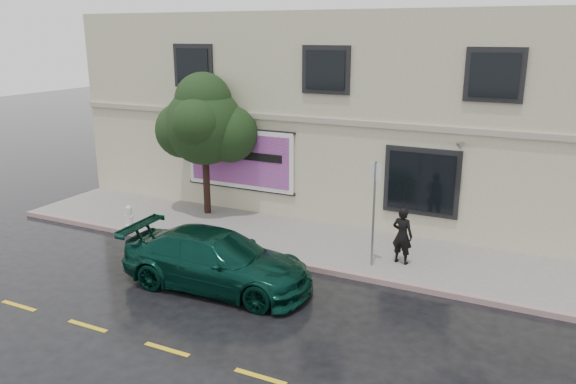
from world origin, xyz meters
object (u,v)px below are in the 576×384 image
at_px(car, 217,260).
at_px(street_tree, 204,126).
at_px(pedestrian, 402,235).
at_px(fire_hydrant, 129,216).

height_order(car, street_tree, street_tree).
bearing_deg(pedestrian, car, 49.79).
height_order(pedestrian, fire_hydrant, pedestrian).
distance_m(street_tree, fire_hydrant, 3.93).
distance_m(pedestrian, street_tree, 7.86).
relative_size(car, pedestrian, 3.12).
height_order(pedestrian, street_tree, street_tree).
xyz_separation_m(street_tree, fire_hydrant, (-1.46, -2.39, -2.76)).
height_order(car, fire_hydrant, car).
relative_size(car, street_tree, 1.12).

